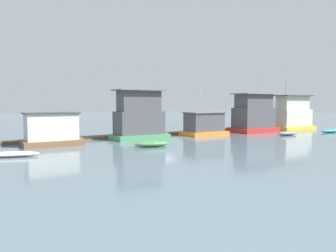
# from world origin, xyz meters

# --- Properties ---
(ground_plane) EXTENTS (200.00, 200.00, 0.00)m
(ground_plane) POSITION_xyz_m (0.00, 0.00, 0.00)
(ground_plane) COLOR slate
(dock_walkway) EXTENTS (59.60, 1.75, 0.30)m
(dock_walkway) POSITION_xyz_m (0.00, 2.95, 0.15)
(dock_walkway) COLOR brown
(dock_walkway) RESTS_ON ground_plane
(houseboat_brown) EXTENTS (5.35, 3.46, 3.10)m
(houseboat_brown) POSITION_xyz_m (-12.57, -0.38, 1.46)
(houseboat_brown) COLOR brown
(houseboat_brown) RESTS_ON ground_plane
(houseboat_green) EXTENTS (6.03, 3.56, 5.46)m
(houseboat_green) POSITION_xyz_m (-3.09, 0.08, 2.38)
(houseboat_green) COLOR #4C9360
(houseboat_green) RESTS_ON ground_plane
(houseboat_orange) EXTENTS (5.35, 3.50, 5.86)m
(houseboat_orange) POSITION_xyz_m (5.84, -0.06, 1.34)
(houseboat_orange) COLOR orange
(houseboat_orange) RESTS_ON ground_plane
(houseboat_red) EXTENTS (6.27, 3.99, 8.18)m
(houseboat_red) POSITION_xyz_m (14.24, -0.22, 2.36)
(houseboat_red) COLOR red
(houseboat_red) RESTS_ON ground_plane
(houseboat_yellow) EXTENTS (6.74, 3.58, 7.39)m
(houseboat_yellow) POSITION_xyz_m (22.38, -0.22, 2.25)
(houseboat_yellow) COLOR gold
(houseboat_yellow) RESTS_ON ground_plane
(dinghy_white) EXTENTS (4.20, 2.44, 0.39)m
(dinghy_white) POSITION_xyz_m (-16.59, -5.68, 0.20)
(dinghy_white) COLOR white
(dinghy_white) RESTS_ON ground_plane
(dinghy_green) EXTENTS (3.37, 2.07, 0.54)m
(dinghy_green) POSITION_xyz_m (-4.96, -6.25, 0.27)
(dinghy_green) COLOR #47844C
(dinghy_green) RESTS_ON ground_plane
(dinghy_grey) EXTENTS (2.91, 1.61, 0.49)m
(dinghy_grey) POSITION_xyz_m (14.56, -5.69, 0.25)
(dinghy_grey) COLOR gray
(dinghy_grey) RESTS_ON ground_plane
(dinghy_teal) EXTENTS (3.59, 1.39, 0.48)m
(dinghy_teal) POSITION_xyz_m (22.60, -6.28, 0.24)
(dinghy_teal) COLOR teal
(dinghy_teal) RESTS_ON ground_plane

